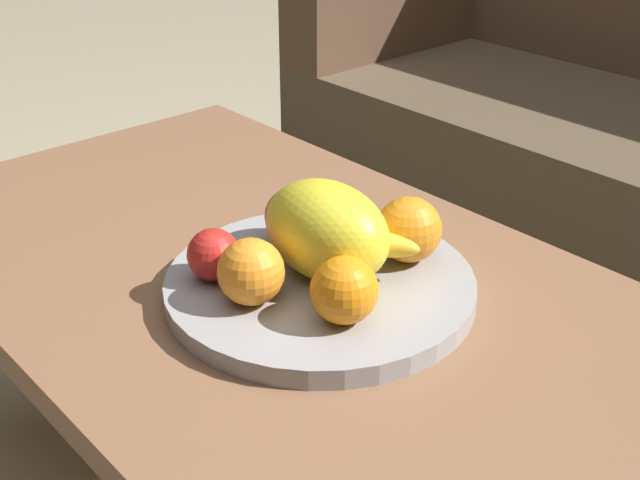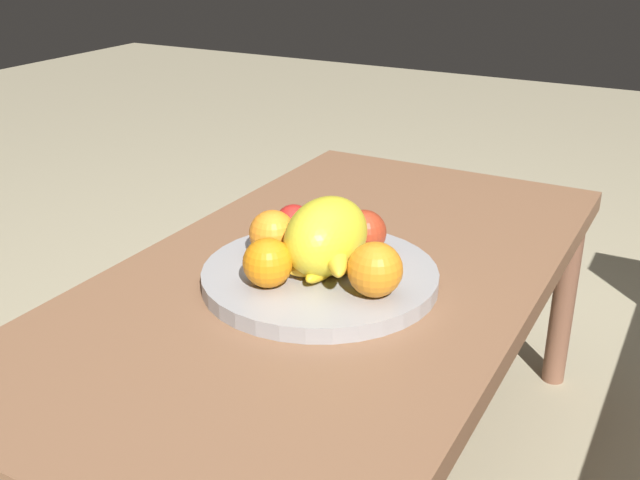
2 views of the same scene
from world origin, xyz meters
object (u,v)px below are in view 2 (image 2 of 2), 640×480
Objects in this scene: apple_front at (364,232)px; apple_left at (294,223)px; fruit_bowl at (320,276)px; orange_right at (273,233)px; orange_front at (268,263)px; coffee_table at (332,294)px; orange_left at (375,270)px; melon_large_front at (326,236)px; banana_bunch at (334,260)px.

apple_left is at bearing -86.93° from apple_front.
apple_front reaches higher than fruit_bowl.
orange_front is at bearing 28.15° from orange_right.
coffee_table is 0.19m from orange_left.
apple_left is at bearing -127.37° from melon_large_front.
apple_left is at bearing -120.01° from orange_left.
melon_large_front reaches higher than fruit_bowl.
apple_left is (-0.07, -0.00, -0.01)m from orange_right.
melon_large_front is at bearing 149.21° from orange_front.
coffee_table is 0.12m from apple_front.
orange_right reaches higher than orange_front.
orange_right is at bearing 1.46° from apple_left.
apple_front is 1.18× the size of apple_left.
banana_bunch reaches higher than fruit_bowl.
fruit_bowl is 5.01× the size of apple_front.
orange_left reaches higher than apple_front.
orange_right is at bearing -151.85° from orange_front.
fruit_bowl is 2.18× the size of melon_large_front.
orange_front reaches higher than apple_left.
apple_front is at bearing 156.89° from orange_front.
orange_left is at bearing 69.08° from melon_large_front.
orange_right is at bearing -96.67° from fruit_bowl.
apple_left is at bearing -162.20° from orange_front.
melon_large_front reaches higher than orange_right.
melon_large_front reaches higher than apple_front.
fruit_bowl is 5.89× the size of apple_left.
orange_front and apple_front have the same top height.
apple_left is at bearing -130.51° from fruit_bowl.
orange_left is 0.24m from apple_left.
fruit_bowl is at bearing 154.40° from orange_front.
orange_front reaches higher than banana_bunch.
fruit_bowl is 0.13m from apple_left.
orange_left is at bearing 76.59° from orange_right.
melon_large_front is 0.11m from orange_left.
apple_front is (-0.03, 0.04, 0.11)m from coffee_table.
orange_right reaches higher than coffee_table.
coffee_table is 7.09× the size of banana_bunch.
melon_large_front is 0.14m from apple_left.
orange_left is 1.10× the size of apple_front.
orange_right is 0.13m from banana_bunch.
apple_front is at bearing 165.48° from melon_large_front.
banana_bunch is at bearing -109.09° from orange_left.
orange_left is at bearing 107.64° from orange_front.
orange_front is 0.11m from orange_right.
melon_large_front is at bearing 18.04° from coffee_table.
banana_bunch is (0.01, 0.03, 0.04)m from fruit_bowl.
orange_left is 0.09m from banana_bunch.
orange_right reaches higher than fruit_bowl.
orange_front is 0.44× the size of banana_bunch.
orange_front is 0.19m from apple_front.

